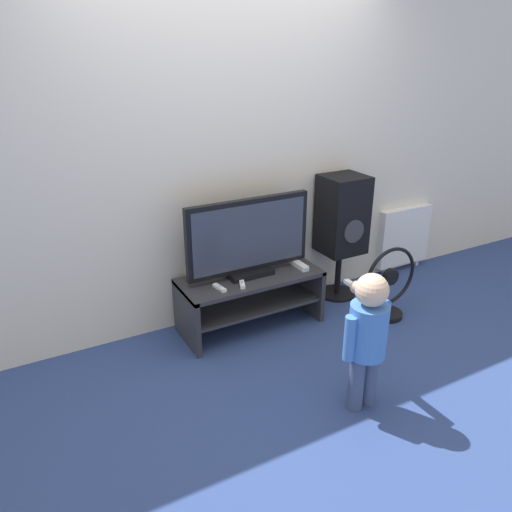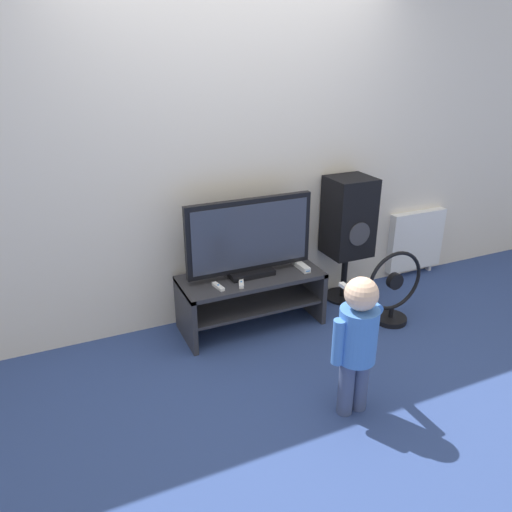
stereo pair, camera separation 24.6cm
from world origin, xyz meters
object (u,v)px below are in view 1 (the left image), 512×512
(game_console, at_px, (299,265))
(remote_secondary, at_px, (242,284))
(floor_fan, at_px, (389,287))
(television, at_px, (249,239))
(radiator, at_px, (404,236))
(remote_primary, at_px, (220,288))
(child, at_px, (367,331))
(speaker_tower, at_px, (342,218))

(game_console, xyz_separation_m, remote_secondary, (-0.53, -0.07, -0.01))
(floor_fan, bearing_deg, television, 157.64)
(game_console, bearing_deg, radiator, 11.73)
(game_console, height_order, floor_fan, floor_fan)
(radiator, bearing_deg, remote_primary, -170.81)
(floor_fan, relative_size, radiator, 0.96)
(floor_fan, bearing_deg, child, -140.10)
(speaker_tower, distance_m, floor_fan, 0.67)
(child, bearing_deg, remote_primary, 113.32)
(remote_secondary, xyz_separation_m, speaker_tower, (1.03, 0.21, 0.27))
(remote_primary, xyz_separation_m, remote_secondary, (0.17, -0.02, 0.00))
(floor_fan, distance_m, radiator, 0.99)
(remote_primary, distance_m, floor_fan, 1.36)
(speaker_tower, bearing_deg, floor_fan, -76.73)
(game_console, relative_size, radiator, 0.33)
(television, relative_size, speaker_tower, 0.92)
(child, xyz_separation_m, radiator, (1.62, 1.36, -0.17))
(speaker_tower, height_order, floor_fan, speaker_tower)
(television, height_order, floor_fan, television)
(game_console, relative_size, child, 0.23)
(remote_secondary, bearing_deg, child, -74.71)
(remote_secondary, distance_m, child, 1.05)
(speaker_tower, distance_m, radiator, 0.95)
(television, xyz_separation_m, game_console, (0.40, -0.07, -0.27))
(game_console, distance_m, speaker_tower, 0.58)
(child, height_order, speaker_tower, speaker_tower)
(floor_fan, bearing_deg, remote_primary, 167.12)
(remote_primary, relative_size, floor_fan, 0.23)
(television, height_order, remote_primary, television)
(child, bearing_deg, television, 97.38)
(television, xyz_separation_m, speaker_tower, (0.90, 0.07, -0.01))
(television, distance_m, game_console, 0.49)
(remote_primary, bearing_deg, remote_secondary, -6.39)
(speaker_tower, bearing_deg, remote_primary, -170.82)
(game_console, xyz_separation_m, child, (-0.25, -1.08, 0.07))
(speaker_tower, bearing_deg, child, -121.68)
(child, bearing_deg, game_console, 76.87)
(television, relative_size, remote_secondary, 7.23)
(radiator, bearing_deg, child, -139.99)
(game_console, bearing_deg, floor_fan, -29.46)
(game_console, xyz_separation_m, remote_primary, (-0.69, -0.05, -0.01))
(child, distance_m, speaker_tower, 1.45)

